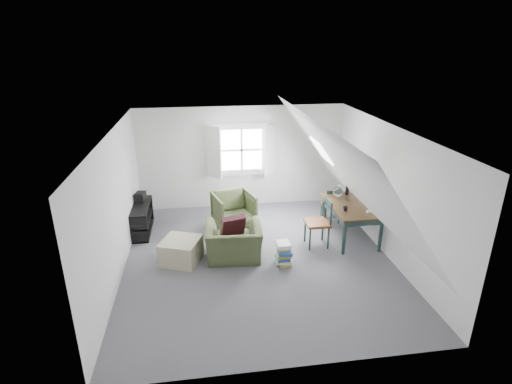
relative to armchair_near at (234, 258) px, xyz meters
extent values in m
plane|color=#525157|center=(0.46, -0.12, 0.00)|extent=(5.50, 5.50, 0.00)
plane|color=white|center=(0.46, -0.12, 2.50)|extent=(5.50, 5.50, 0.00)
plane|color=silver|center=(0.46, 2.63, 1.25)|extent=(5.00, 0.00, 5.00)
plane|color=silver|center=(0.46, -2.87, 1.25)|extent=(5.00, 0.00, 5.00)
plane|color=silver|center=(-2.04, -0.12, 1.25)|extent=(0.00, 5.50, 5.50)
plane|color=silver|center=(2.96, -0.12, 1.25)|extent=(0.00, 5.50, 5.50)
plane|color=white|center=(-1.09, -0.12, 1.78)|extent=(3.19, 5.50, 4.48)
plane|color=white|center=(2.01, -0.12, 1.78)|extent=(3.19, 5.50, 4.48)
cube|color=white|center=(0.46, 2.61, 1.45)|extent=(1.30, 0.04, 1.30)
cube|color=white|center=(-0.22, 2.45, 1.45)|extent=(0.35, 0.35, 1.25)
cube|color=white|center=(1.14, 2.45, 1.45)|extent=(0.35, 0.35, 1.25)
cube|color=white|center=(0.46, 2.60, 1.45)|extent=(1.00, 0.02, 1.00)
cube|color=white|center=(0.46, 2.58, 1.45)|extent=(1.08, 0.04, 0.05)
cube|color=white|center=(0.46, 2.58, 1.45)|extent=(0.05, 0.04, 1.08)
cube|color=white|center=(2.01, 1.18, 1.75)|extent=(0.35, 0.75, 0.47)
imported|color=#3E4829|center=(0.00, 0.00, 0.00)|extent=(1.11, 0.98, 0.68)
imported|color=#3E4829|center=(0.13, 1.44, 0.00)|extent=(1.02, 1.04, 0.78)
cube|color=#320D15|center=(0.00, 0.15, 0.59)|extent=(0.51, 0.38, 0.48)
cube|color=tan|center=(-1.00, 0.03, 0.22)|extent=(0.86, 0.86, 0.45)
cube|color=#372513|center=(2.51, 0.51, 0.73)|extent=(0.90, 1.51, 0.04)
cube|color=#203533|center=(2.51, 0.51, 0.65)|extent=(0.80, 1.41, 0.12)
cylinder|color=#203533|center=(2.14, -0.16, 0.36)|extent=(0.07, 0.07, 0.71)
cylinder|color=#203533|center=(2.88, -0.16, 0.36)|extent=(0.07, 0.07, 0.71)
cylinder|color=#203533|center=(2.14, 1.18, 0.36)|extent=(0.07, 0.07, 0.71)
cylinder|color=#203533|center=(2.88, 1.18, 0.36)|extent=(0.07, 0.07, 0.71)
sphere|color=silver|center=(2.36, 0.96, 0.87)|extent=(0.22, 0.22, 0.22)
cylinder|color=silver|center=(2.36, 0.96, 1.01)|extent=(0.07, 0.07, 0.12)
cylinder|color=black|center=(2.61, 1.06, 0.87)|extent=(0.07, 0.07, 0.23)
cylinder|color=#3F2D1E|center=(2.61, 1.06, 1.13)|extent=(0.03, 0.05, 0.42)
cylinder|color=#3F2D1E|center=(2.62, 1.07, 1.13)|extent=(0.04, 0.06, 0.42)
cylinder|color=#3F2D1E|center=(2.60, 1.05, 1.13)|extent=(0.05, 0.07, 0.42)
imported|color=black|center=(2.26, 0.21, 0.75)|extent=(0.12, 0.12, 0.09)
cube|color=white|center=(2.71, 0.06, 0.77)|extent=(0.12, 0.08, 0.04)
cube|color=brown|center=(2.36, 1.35, 0.42)|extent=(0.39, 0.39, 0.05)
cylinder|color=#203533|center=(2.51, 1.51, 0.20)|extent=(0.03, 0.03, 0.40)
cylinder|color=#203533|center=(2.51, 1.19, 0.20)|extent=(0.03, 0.03, 0.40)
cylinder|color=#203533|center=(2.20, 1.51, 0.20)|extent=(0.03, 0.03, 0.40)
cylinder|color=#203533|center=(2.20, 1.19, 0.20)|extent=(0.03, 0.03, 0.40)
cylinder|color=#203533|center=(2.51, 1.18, 0.62)|extent=(0.03, 0.03, 0.42)
cylinder|color=#203533|center=(2.20, 1.18, 0.62)|extent=(0.03, 0.03, 0.42)
cube|color=#203533|center=(2.36, 1.18, 0.79)|extent=(0.32, 0.03, 0.07)
cube|color=#203533|center=(2.36, 1.18, 0.67)|extent=(0.32, 0.03, 0.06)
cube|color=brown|center=(1.71, 0.27, 0.50)|extent=(0.47, 0.47, 0.06)
cylinder|color=#203533|center=(1.53, 0.46, 0.24)|extent=(0.04, 0.04, 0.48)
cylinder|color=#203533|center=(1.90, 0.46, 0.24)|extent=(0.04, 0.04, 0.48)
cylinder|color=#203533|center=(1.53, 0.08, 0.24)|extent=(0.04, 0.04, 0.48)
cylinder|color=#203533|center=(1.90, 0.08, 0.24)|extent=(0.04, 0.04, 0.48)
cylinder|color=#203533|center=(1.93, 0.46, 0.75)|extent=(0.04, 0.04, 0.50)
cylinder|color=#203533|center=(1.93, 0.08, 0.75)|extent=(0.04, 0.04, 0.50)
cube|color=#203533|center=(1.93, 0.27, 0.95)|extent=(0.03, 0.38, 0.09)
cube|color=#203533|center=(1.93, 0.27, 0.80)|extent=(0.03, 0.38, 0.07)
cube|color=black|center=(-1.90, 1.44, 0.01)|extent=(0.40, 1.20, 0.03)
cube|color=black|center=(-1.90, 1.44, 0.30)|extent=(0.40, 1.20, 0.03)
cube|color=black|center=(-1.90, 1.44, 0.60)|extent=(0.40, 1.20, 0.03)
cube|color=black|center=(-1.90, 0.86, 0.30)|extent=(0.40, 0.03, 0.60)
cube|color=black|center=(-1.90, 2.03, 0.30)|extent=(0.40, 0.03, 0.60)
cube|color=#264C99|center=(-1.90, 1.09, 0.12)|extent=(0.18, 0.20, 0.22)
cube|color=red|center=(-1.90, 1.54, 0.12)|extent=(0.18, 0.24, 0.22)
cube|color=white|center=(-1.90, 1.24, 0.42)|extent=(0.18, 0.22, 0.20)
cube|color=black|center=(-1.90, 1.69, 0.71)|extent=(0.24, 0.30, 0.22)
cube|color=#B29933|center=(0.92, -0.36, 0.02)|extent=(0.23, 0.30, 0.04)
cube|color=white|center=(0.89, -0.34, 0.06)|extent=(0.29, 0.33, 0.04)
cube|color=white|center=(0.93, -0.36, 0.09)|extent=(0.24, 0.32, 0.04)
cube|color=#337F4C|center=(0.87, -0.35, 0.13)|extent=(0.24, 0.30, 0.03)
cube|color=#264C99|center=(0.90, -0.38, 0.16)|extent=(0.27, 0.34, 0.03)
cube|color=#B29933|center=(0.90, -0.35, 0.18)|extent=(0.23, 0.30, 0.03)
cube|color=#B29933|center=(0.91, -0.33, 0.22)|extent=(0.27, 0.33, 0.04)
cube|color=#264C99|center=(0.93, -0.38, 0.25)|extent=(0.27, 0.34, 0.04)
cube|color=#264C99|center=(0.91, -0.38, 0.29)|extent=(0.27, 0.33, 0.04)
cube|color=#B29933|center=(0.90, -0.32, 0.33)|extent=(0.24, 0.31, 0.04)
cube|color=white|center=(0.89, -0.33, 0.37)|extent=(0.25, 0.28, 0.05)
cube|color=white|center=(0.89, -0.32, 0.41)|extent=(0.25, 0.30, 0.04)
camera|label=1|loc=(-0.56, -6.74, 3.95)|focal=28.00mm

